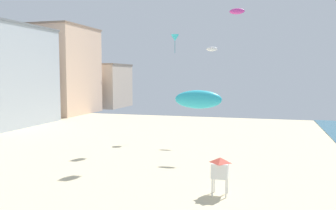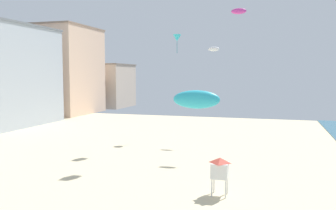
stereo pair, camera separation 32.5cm
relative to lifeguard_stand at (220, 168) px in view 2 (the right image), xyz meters
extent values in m
cube|color=beige|center=(-38.87, 41.02, 6.83)|extent=(13.01, 14.28, 17.34)
cube|color=#89715E|center=(-38.87, 41.02, 15.65)|extent=(13.27, 14.56, 0.30)
cube|color=#C6B29E|center=(-38.87, 56.80, 3.29)|extent=(15.72, 12.09, 10.25)
cube|color=slate|center=(-38.87, 56.80, 8.57)|extent=(16.03, 12.33, 0.30)
cylinder|color=white|center=(-0.45, -0.45, -1.24)|extent=(0.10, 0.10, 1.20)
cylinder|color=white|center=(0.45, -0.45, -1.24)|extent=(0.10, 0.10, 1.20)
cylinder|color=white|center=(-0.45, 0.45, -1.24)|extent=(0.10, 0.10, 1.20)
cylinder|color=white|center=(0.45, 0.45, -1.24)|extent=(0.10, 0.10, 1.20)
cube|color=white|center=(0.00, 0.00, -0.14)|extent=(1.10, 1.10, 1.00)
pyramid|color=#D14C3D|center=(0.00, 0.00, 0.54)|extent=(1.10, 1.10, 0.35)
ellipsoid|color=white|center=(-3.74, 19.80, 9.22)|extent=(1.36, 0.38, 0.53)
cone|color=#2DB7CC|center=(-8.72, 21.30, 10.82)|extent=(1.04, 1.04, 0.85)
cylinder|color=teal|center=(-8.72, 21.30, 9.65)|extent=(0.06, 0.06, 1.51)
ellipsoid|color=#DB3D9E|center=(-0.43, 15.45, 12.78)|extent=(1.58, 0.44, 0.62)
ellipsoid|color=#2DB7CC|center=(-0.42, -5.62, 4.92)|extent=(2.38, 0.66, 0.92)
camera|label=1|loc=(2.96, -23.05, 6.17)|focal=37.95mm
camera|label=2|loc=(3.27, -22.96, 6.17)|focal=37.95mm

